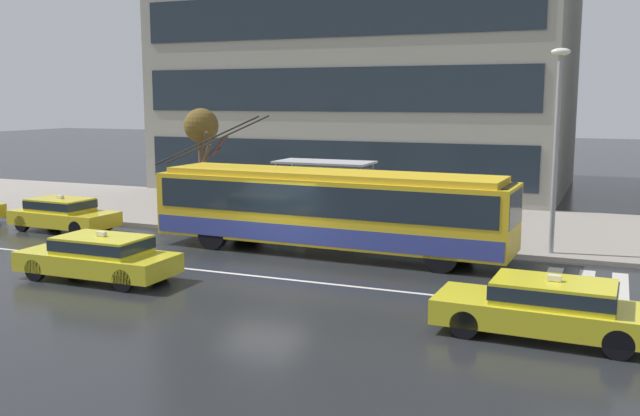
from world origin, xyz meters
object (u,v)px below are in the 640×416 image
taxi_queued_behind_bus (63,213)px  bus_shelter (327,178)px  taxi_oncoming_near (99,255)px  street_tree_bare (201,131)px  trolleybus (329,208)px  pedestrian_approaching_curb (259,200)px  taxi_oncoming_far (548,306)px  pedestrian_at_shelter (307,188)px  street_lamp (557,133)px

taxi_queued_behind_bus → bus_shelter: (9.62, 3.63, 1.42)m
taxi_oncoming_near → street_tree_bare: 10.25m
trolleybus → pedestrian_approaching_curb: bearing=143.3°
pedestrian_approaching_curb → taxi_oncoming_far: bearing=-38.2°
taxi_oncoming_far → taxi_queued_behind_bus: same height
bus_shelter → pedestrian_approaching_curb: 2.96m
pedestrian_at_shelter → street_lamp: 9.82m
bus_shelter → taxi_oncoming_far: bearing=-46.5°
trolleybus → taxi_oncoming_near: (-4.72, -5.78, -0.82)m
taxi_oncoming_far → street_lamp: size_ratio=0.72×
taxi_oncoming_far → taxi_queued_behind_bus: bearing=162.6°
trolleybus → taxi_queued_behind_bus: bearing=-178.8°
street_lamp → pedestrian_approaching_curb: bearing=175.2°
taxi_oncoming_near → street_tree_bare: street_tree_bare is taller
bus_shelter → street_tree_bare: bearing=177.2°
bus_shelter → trolleybus: bearing=-66.4°
pedestrian_at_shelter → street_tree_bare: street_tree_bare is taller
taxi_queued_behind_bus → street_tree_bare: street_tree_bare is taller
trolleybus → street_tree_bare: 8.37m
trolleybus → pedestrian_at_shelter: size_ratio=6.68×
taxi_oncoming_near → pedestrian_approaching_curb: bearing=87.1°
trolleybus → street_lamp: street_lamp is taller
bus_shelter → pedestrian_at_shelter: (-1.03, 0.44, -0.49)m
taxi_oncoming_far → pedestrian_at_shelter: bearing=135.3°
taxi_queued_behind_bus → street_tree_bare: size_ratio=0.95×
trolleybus → pedestrian_approaching_curb: 5.34m
taxi_oncoming_near → taxi_queued_behind_bus: size_ratio=1.07×
taxi_queued_behind_bus → street_lamp: 18.45m
trolleybus → bus_shelter: 3.76m
street_tree_bare → street_lamp: bearing=-5.8°
taxi_oncoming_near → pedestrian_at_shelter: 9.92m
trolleybus → taxi_oncoming_far: 9.68m
taxi_oncoming_far → taxi_queued_behind_bus: (-18.61, 5.84, -0.00)m
taxi_oncoming_far → taxi_oncoming_near: same height
taxi_oncoming_far → pedestrian_at_shelter: (-10.01, 9.92, 0.93)m
pedestrian_at_shelter → street_lamp: (9.39, -1.61, 2.38)m
street_lamp → taxi_oncoming_far: bearing=-85.7°
trolleybus → street_tree_bare: size_ratio=2.80×
bus_shelter → street_tree_bare: (-5.69, 0.27, 1.66)m
taxi_oncoming_far → pedestrian_at_shelter: 14.12m
taxi_oncoming_near → taxi_queued_behind_bus: bearing=139.0°
pedestrian_at_shelter → pedestrian_approaching_curb: bearing=-159.4°
taxi_oncoming_far → street_tree_bare: street_tree_bare is taller
bus_shelter → street_lamp: bearing=-7.9°
trolleybus → bus_shelter: trolleybus is taller
taxi_oncoming_near → taxi_queued_behind_bus: same height
taxi_oncoming_near → street_tree_bare: (-2.45, 9.46, 3.09)m
trolleybus → street_lamp: bearing=18.0°
taxi_oncoming_far → bus_shelter: bearing=133.5°
bus_shelter → street_lamp: size_ratio=0.56×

